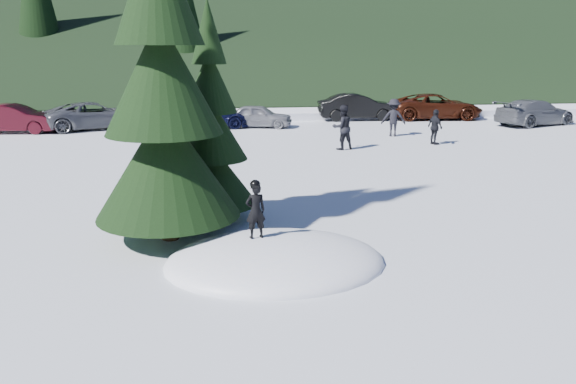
{
  "coord_description": "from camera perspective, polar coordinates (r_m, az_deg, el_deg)",
  "views": [
    {
      "loc": [
        -1.17,
        -10.57,
        4.26
      ],
      "look_at": [
        0.46,
        1.46,
        1.1
      ],
      "focal_mm": 35.0,
      "sensor_mm": 36.0,
      "label": 1
    }
  ],
  "objects": [
    {
      "name": "car_7",
      "position": [
        34.25,
        23.79,
        7.42
      ],
      "size": [
        5.27,
        3.51,
        1.42
      ],
      "primitive_type": "imported",
      "rotation": [
        0.0,
        0.0,
        1.91
      ],
      "color": "#54565C",
      "rests_on": "ground"
    },
    {
      "name": "car_5",
      "position": [
        33.89,
        7.11,
        8.57
      ],
      "size": [
        4.73,
        1.76,
        1.54
      ],
      "primitive_type": "imported",
      "rotation": [
        0.0,
        0.0,
        1.54
      ],
      "color": "black",
      "rests_on": "ground"
    },
    {
      "name": "car_4",
      "position": [
        30.61,
        -3.0,
        7.73
      ],
      "size": [
        3.85,
        2.32,
        1.23
      ],
      "primitive_type": "imported",
      "rotation": [
        0.0,
        0.0,
        1.31
      ],
      "color": "gray",
      "rests_on": "ground"
    },
    {
      "name": "car_3",
      "position": [
        30.53,
        -8.47,
        7.72
      ],
      "size": [
        4.94,
        2.42,
        1.38
      ],
      "primitive_type": "imported",
      "rotation": [
        0.0,
        0.0,
        1.67
      ],
      "color": "black",
      "rests_on": "ground"
    },
    {
      "name": "adult_2",
      "position": [
        27.91,
        10.67,
        7.43
      ],
      "size": [
        1.31,
        0.96,
        1.81
      ],
      "primitive_type": "imported",
      "rotation": [
        0.0,
        0.0,
        2.86
      ],
      "color": "black",
      "rests_on": "ground"
    },
    {
      "name": "car_1",
      "position": [
        31.72,
        -26.04,
        6.72
      ],
      "size": [
        4.48,
        1.9,
        1.44
      ],
      "primitive_type": "imported",
      "rotation": [
        0.0,
        0.0,
        1.48
      ],
      "color": "#340911",
      "rests_on": "ground"
    },
    {
      "name": "adult_1",
      "position": [
        25.88,
        14.72,
        6.4
      ],
      "size": [
        0.62,
        0.99,
        1.57
      ],
      "primitive_type": "imported",
      "rotation": [
        0.0,
        0.0,
        1.84
      ],
      "color": "black",
      "rests_on": "ground"
    },
    {
      "name": "child_skier",
      "position": [
        11.32,
        -3.32,
        -1.92
      ],
      "size": [
        0.46,
        0.35,
        1.14
      ],
      "primitive_type": "imported",
      "rotation": [
        0.0,
        0.0,
        3.35
      ],
      "color": "black",
      "rests_on": "snow_mound"
    },
    {
      "name": "spruce_short",
      "position": [
        13.94,
        -7.77,
        5.56
      ],
      "size": [
        2.2,
        2.2,
        5.37
      ],
      "color": "black",
      "rests_on": "ground"
    },
    {
      "name": "spruce_tall",
      "position": [
        12.45,
        -12.62,
        9.91
      ],
      "size": [
        3.2,
        3.2,
        8.6
      ],
      "color": "black",
      "rests_on": "ground"
    },
    {
      "name": "adult_0",
      "position": [
        23.93,
        5.55,
        6.55
      ],
      "size": [
        1.06,
        0.92,
        1.88
      ],
      "primitive_type": "imported",
      "rotation": [
        0.0,
        0.0,
        3.39
      ],
      "color": "black",
      "rests_on": "ground"
    },
    {
      "name": "ground",
      "position": [
        11.46,
        -1.3,
        -7.24
      ],
      "size": [
        200.0,
        200.0,
        0.0
      ],
      "primitive_type": "plane",
      "color": "white",
      "rests_on": "ground"
    },
    {
      "name": "snow_mound",
      "position": [
        11.46,
        -1.3,
        -7.24
      ],
      "size": [
        4.48,
        3.52,
        0.96
      ],
      "primitive_type": "ellipsoid",
      "color": "white",
      "rests_on": "ground"
    },
    {
      "name": "car_6",
      "position": [
        35.19,
        14.77,
        8.4
      ],
      "size": [
        5.61,
        2.89,
        1.51
      ],
      "primitive_type": "imported",
      "rotation": [
        0.0,
        0.0,
        1.5
      ],
      "color": "black",
      "rests_on": "ground"
    },
    {
      "name": "car_2",
      "position": [
        31.61,
        -19.04,
        7.36
      ],
      "size": [
        5.65,
        4.14,
        1.43
      ],
      "primitive_type": "imported",
      "rotation": [
        0.0,
        0.0,
        1.96
      ],
      "color": "#4A4C52",
      "rests_on": "ground"
    }
  ]
}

